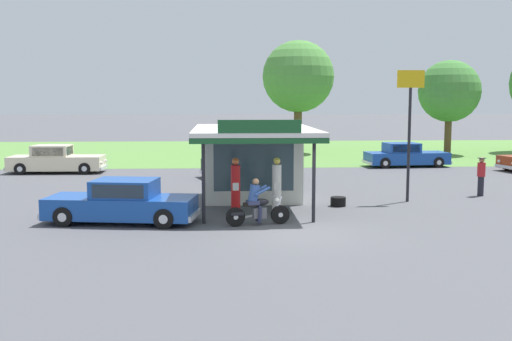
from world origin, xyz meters
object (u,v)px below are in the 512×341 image
Objects in this scene: gas_pump_nearside at (236,188)px; bystander_chatting_near_pumps at (481,175)px; parked_car_back_row_left at (248,164)px; gas_pump_offside at (277,188)px; featured_classic_sedan at (122,203)px; spare_tire_stack at (338,202)px; motorcycle_with_rider at (257,206)px; roadside_pole_sign at (410,114)px; parked_car_back_row_centre at (406,156)px; parked_car_back_row_far_left at (56,160)px.

bystander_chatting_near_pumps is (10.73, 3.62, -0.05)m from gas_pump_nearside.
bystander_chatting_near_pumps is (9.81, -7.13, 0.19)m from parked_car_back_row_left.
gas_pump_offside reaches higher than gas_pump_nearside.
featured_classic_sedan is 3.18× the size of bystander_chatting_near_pumps.
gas_pump_offside is 0.39× the size of parked_car_back_row_left.
motorcycle_with_rider is at bearing -134.21° from spare_tire_stack.
roadside_pole_sign reaches higher than featured_classic_sedan.
bystander_chatting_near_pumps is at bearing 18.62° from gas_pump_nearside.
parked_car_back_row_left is at bearing 68.27° from featured_classic_sedan.
gas_pump_nearside is at bearing 19.13° from featured_classic_sedan.
gas_pump_nearside is at bearing -94.90° from parked_car_back_row_left.
gas_pump_nearside is 0.39× the size of parked_car_back_row_left.
parked_car_back_row_left is (-0.58, 10.75, -0.25)m from gas_pump_offside.
roadside_pole_sign is at bearing -160.36° from bystander_chatting_near_pumps.
gas_pump_offside is 2.26m from motorcycle_with_rider.
motorcycle_with_rider is 0.40× the size of roadside_pole_sign.
motorcycle_with_rider reaches higher than parked_car_back_row_centre.
featured_classic_sedan is 8.45m from spare_tire_stack.
featured_classic_sedan is at bearing -165.95° from gas_pump_offside.
parked_car_back_row_centre is 8.84× the size of spare_tire_stack.
parked_car_back_row_far_left is 20.43m from roadside_pole_sign.
parked_car_back_row_left is (-10.00, -4.48, 0.04)m from parked_car_back_row_centre.
roadside_pole_sign reaches higher than gas_pump_offside.
bystander_chatting_near_pumps is at bearing -36.01° from parked_car_back_row_left.
gas_pump_nearside reaches higher than spare_tire_stack.
parked_car_back_row_left is (0.92, 10.75, -0.24)m from gas_pump_nearside.
motorcycle_with_rider is at bearing -55.17° from parked_car_back_row_far_left.
gas_pump_nearside is 0.38× the size of parked_car_back_row_far_left.
gas_pump_nearside is at bearing -180.00° from gas_pump_offside.
gas_pump_nearside is 16.52m from parked_car_back_row_far_left.
bystander_chatting_near_pumps reaches higher than spare_tire_stack.
featured_classic_sedan is 0.99× the size of parked_car_back_row_far_left.
bystander_chatting_near_pumps is (9.22, 3.62, -0.05)m from gas_pump_offside.
bystander_chatting_near_pumps is at bearing -90.94° from parked_car_back_row_centre.
gas_pump_offside is 0.39× the size of featured_classic_sedan.
motorcycle_with_rider is at bearing -145.68° from roadside_pole_sign.
spare_tire_stack is at bearing 45.79° from motorcycle_with_rider.
parked_car_back_row_centre is (14.82, 16.58, -0.00)m from featured_classic_sedan.
motorcycle_with_rider is 11.57m from bystander_chatting_near_pumps.
roadside_pole_sign is (5.60, 2.32, 2.65)m from gas_pump_offside.
motorcycle_with_rider is (-0.84, -2.08, -0.30)m from gas_pump_offside.
roadside_pole_sign reaches higher than gas_pump_nearside.
bystander_chatting_near_pumps is (-0.19, -11.61, 0.24)m from parked_car_back_row_centre.
bystander_chatting_near_pumps reaches higher than featured_classic_sedan.
roadside_pole_sign is (-3.62, -1.29, 2.70)m from bystander_chatting_near_pumps.
bystander_chatting_near_pumps reaches higher than motorcycle_with_rider.
roadside_pole_sign is at bearing 34.32° from motorcycle_with_rider.
parked_car_back_row_far_left reaches higher than parked_car_back_row_left.
gas_pump_offside is at bearing 67.87° from motorcycle_with_rider.
bystander_chatting_near_pumps is at bearing 21.41° from gas_pump_offside.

